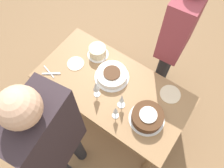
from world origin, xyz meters
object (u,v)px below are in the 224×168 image
object	(u,v)px
cake_center_white	(112,75)
cake_back_decorated	(98,51)
wine_glass_extra	(96,87)
cake_front_chocolate	(147,117)
wine_glass_near	(116,111)
person_watching	(177,35)
person_cutting	(53,141)
wine_glass_far	(122,99)

from	to	relation	value
cake_center_white	cake_back_decorated	bearing A→B (deg)	153.65
cake_back_decorated	wine_glass_extra	distance (m)	0.44
cake_front_chocolate	wine_glass_near	xyz separation A→B (m)	(-0.23, -0.13, 0.07)
cake_center_white	cake_back_decorated	distance (m)	0.29
cake_back_decorated	wine_glass_near	distance (m)	0.65
cake_back_decorated	wine_glass_near	world-z (taller)	wine_glass_near
wine_glass_extra	person_watching	bearing A→B (deg)	69.99
cake_front_chocolate	wine_glass_near	size ratio (longest dim) A/B	1.69
cake_center_white	cake_back_decorated	xyz separation A→B (m)	(-0.26, 0.13, 0.02)
wine_glass_extra	cake_back_decorated	bearing A→B (deg)	126.02
cake_back_decorated	person_cutting	world-z (taller)	person_cutting
wine_glass_near	wine_glass_far	bearing A→B (deg)	97.82
person_cutting	person_watching	distance (m)	1.39
cake_front_chocolate	wine_glass_extra	world-z (taller)	wine_glass_extra
cake_front_chocolate	wine_glass_far	distance (m)	0.26
wine_glass_extra	person_cutting	world-z (taller)	person_cutting
cake_front_chocolate	cake_back_decorated	world-z (taller)	same
wine_glass_far	cake_back_decorated	bearing A→B (deg)	147.55
cake_center_white	wine_glass_near	xyz separation A→B (m)	(0.24, -0.29, 0.08)
cake_back_decorated	wine_glass_extra	world-z (taller)	wine_glass_extra
wine_glass_near	person_watching	xyz separation A→B (m)	(0.05, 0.89, 0.09)
wine_glass_far	wine_glass_extra	distance (m)	0.24
person_cutting	wine_glass_near	bearing A→B (deg)	-27.39
wine_glass_extra	cake_front_chocolate	bearing A→B (deg)	7.01
person_cutting	person_watching	bearing A→B (deg)	-17.16
cake_front_chocolate	person_watching	size ratio (longest dim) A/B	0.20
wine_glass_far	person_cutting	bearing A→B (deg)	-104.63
cake_center_white	wine_glass_far	world-z (taller)	wine_glass_far
cake_back_decorated	wine_glass_far	distance (m)	0.58
cake_back_decorated	person_cutting	bearing A→B (deg)	-69.58
cake_front_chocolate	wine_glass_far	bearing A→B (deg)	-175.65
cake_front_chocolate	wine_glass_near	bearing A→B (deg)	-150.91
cake_center_white	cake_back_decorated	world-z (taller)	cake_back_decorated
cake_center_white	wine_glass_far	xyz separation A→B (m)	(0.23, -0.18, 0.09)
wine_glass_far	person_cutting	distance (m)	0.63
wine_glass_far	wine_glass_extra	size ratio (longest dim) A/B	0.93
cake_front_chocolate	cake_center_white	bearing A→B (deg)	161.04
wine_glass_near	person_watching	world-z (taller)	person_watching
person_cutting	wine_glass_extra	bearing A→B (deg)	0.30
person_cutting	cake_front_chocolate	bearing A→B (deg)	-41.35
person_cutting	cake_center_white	bearing A→B (deg)	-2.41
wine_glass_far	person_watching	world-z (taller)	person_watching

